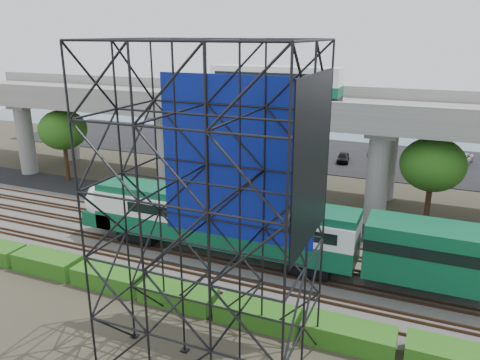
% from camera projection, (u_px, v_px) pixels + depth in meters
% --- Properties ---
extents(ground, '(140.00, 140.00, 0.00)m').
position_uv_depth(ground, '(197.00, 268.00, 31.81)').
color(ground, '#474233').
rests_on(ground, ground).
extents(ballast_bed, '(90.00, 12.00, 0.20)m').
position_uv_depth(ballast_bed, '(210.00, 254.00, 33.54)').
color(ballast_bed, slate).
rests_on(ballast_bed, ground).
extents(service_road, '(90.00, 5.00, 0.08)m').
position_uv_depth(service_road, '(253.00, 214.00, 41.03)').
color(service_road, black).
rests_on(service_road, ground).
extents(parking_lot, '(90.00, 18.00, 0.08)m').
position_uv_depth(parking_lot, '(318.00, 154.00, 61.69)').
color(parking_lot, black).
rests_on(parking_lot, ground).
extents(harbor_water, '(140.00, 40.00, 0.03)m').
position_uv_depth(harbor_water, '(348.00, 125.00, 81.03)').
color(harbor_water, '#41556C').
rests_on(harbor_water, ground).
extents(rail_tracks, '(90.00, 9.52, 0.16)m').
position_uv_depth(rail_tracks, '(210.00, 252.00, 33.48)').
color(rail_tracks, '#472D1E').
rests_on(rail_tracks, ballast_bed).
extents(commuter_train, '(29.30, 3.06, 4.30)m').
position_uv_depth(commuter_train, '(247.00, 224.00, 31.65)').
color(commuter_train, black).
rests_on(commuter_train, rail_tracks).
extents(overpass, '(80.00, 12.00, 12.40)m').
position_uv_depth(overpass, '(275.00, 112.00, 43.41)').
color(overpass, '#9E9B93').
rests_on(overpass, ground).
extents(scaffold_tower, '(9.36, 6.36, 15.00)m').
position_uv_depth(scaffold_tower, '(209.00, 217.00, 20.69)').
color(scaffold_tower, black).
rests_on(scaffold_tower, ground).
extents(hedge_strip, '(34.60, 1.80, 1.20)m').
position_uv_depth(hedge_strip, '(178.00, 294.00, 27.49)').
color(hedge_strip, '#235012').
rests_on(hedge_strip, ground).
extents(trees, '(40.94, 16.94, 7.69)m').
position_uv_depth(trees, '(231.00, 136.00, 46.07)').
color(trees, '#382314').
rests_on(trees, ground).
extents(suv, '(4.81, 2.82, 1.26)m').
position_uv_depth(suv, '(146.00, 192.00, 44.81)').
color(suv, black).
rests_on(suv, service_road).
extents(parked_cars, '(38.99, 9.61, 1.30)m').
position_uv_depth(parked_cars, '(319.00, 150.00, 61.01)').
color(parked_cars, silver).
rests_on(parked_cars, parking_lot).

